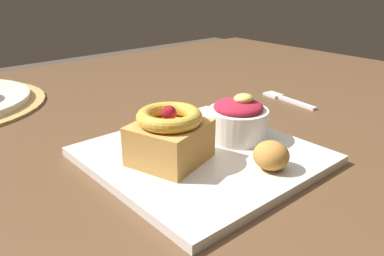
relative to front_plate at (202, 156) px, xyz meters
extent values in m
cube|color=brown|center=(0.07, 0.13, -0.03)|extent=(1.48, 1.12, 0.04)
cylinder|color=brown|center=(0.72, 0.60, -0.39)|extent=(0.07, 0.07, 0.69)
cube|color=silver|center=(0.00, 0.00, 0.00)|extent=(0.27, 0.27, 0.01)
cube|color=#C68E47|center=(-0.05, 0.01, 0.03)|extent=(0.11, 0.10, 0.05)
torus|color=gold|center=(-0.05, 0.01, 0.07)|extent=(0.10, 0.10, 0.02)
sphere|color=maroon|center=(-0.05, 0.01, 0.07)|extent=(0.02, 0.02, 0.02)
cylinder|color=white|center=(0.07, 0.00, 0.03)|extent=(0.09, 0.09, 0.04)
ellipsoid|color=#A31E33|center=(0.07, 0.00, 0.05)|extent=(0.07, 0.07, 0.02)
ellipsoid|color=#EAD666|center=(0.08, 0.00, 0.07)|extent=(0.03, 0.03, 0.01)
ellipsoid|color=#BC7F38|center=(0.03, -0.09, 0.02)|extent=(0.04, 0.04, 0.04)
ellipsoid|color=#BC7F38|center=(0.02, 0.08, 0.03)|extent=(0.04, 0.04, 0.04)
cube|color=silver|center=(0.30, 0.06, 0.00)|extent=(0.02, 0.09, 0.00)
cube|color=silver|center=(0.31, 0.12, 0.00)|extent=(0.03, 0.04, 0.00)
camera|label=1|loc=(-0.32, -0.34, 0.23)|focal=36.12mm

